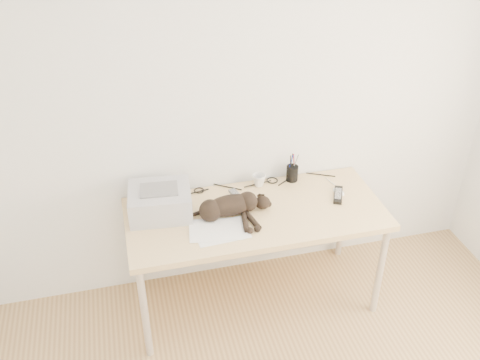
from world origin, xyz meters
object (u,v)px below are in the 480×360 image
object	(u,v)px
cat	(228,207)
desk	(252,221)
pen_cup	(292,173)
mouse	(339,190)
printer	(160,201)
mug	(259,180)

from	to	relation	value
cat	desk	bearing A→B (deg)	20.79
pen_cup	mouse	bearing A→B (deg)	-41.02
printer	pen_cup	world-z (taller)	pen_cup
desk	printer	size ratio (longest dim) A/B	3.99
printer	mouse	world-z (taller)	printer
mug	pen_cup	xyz separation A→B (m)	(0.23, 0.01, 0.02)
cat	printer	bearing A→B (deg)	158.33
printer	cat	xyz separation A→B (m)	(0.39, -0.13, -0.02)
desk	pen_cup	bearing A→B (deg)	31.53
mug	mouse	world-z (taller)	mug
mug	pen_cup	distance (m)	0.23
desk	mug	bearing A→B (deg)	63.17
printer	pen_cup	distance (m)	0.92
mug	pen_cup	world-z (taller)	pen_cup
desk	pen_cup	size ratio (longest dim) A/B	7.92
desk	cat	size ratio (longest dim) A/B	2.59
cat	mouse	size ratio (longest dim) A/B	6.15
desk	mouse	distance (m)	0.60
desk	printer	xyz separation A→B (m)	(-0.57, 0.05, 0.22)
printer	mouse	bearing A→B (deg)	-2.86
cat	mug	size ratio (longest dim) A/B	6.96
printer	cat	world-z (taller)	printer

